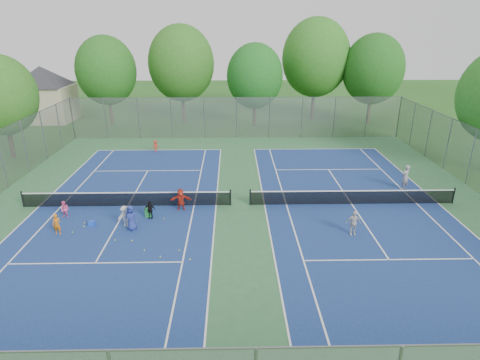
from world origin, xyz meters
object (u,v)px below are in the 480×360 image
(net_right, at_px, (352,198))
(ball_crate, at_px, (92,223))
(instructor, at_px, (405,177))
(ball_hopper, at_px, (148,212))
(net_left, at_px, (127,199))

(net_right, xyz_separation_m, ball_crate, (-15.39, -2.55, -0.32))
(net_right, distance_m, instructor, 4.88)
(net_right, distance_m, ball_hopper, 12.51)
(net_left, height_order, instructor, instructor)
(instructor, bearing_deg, ball_hopper, -17.36)
(ball_crate, bearing_deg, instructor, 14.07)
(ball_crate, height_order, instructor, instructor)
(instructor, bearing_deg, net_right, -1.33)
(ball_hopper, height_order, instructor, instructor)
(net_right, relative_size, instructor, 7.37)
(net_right, distance_m, ball_crate, 15.60)
(net_left, bearing_deg, instructor, 7.41)
(ball_crate, xyz_separation_m, ball_hopper, (2.98, 1.03, 0.18))
(net_left, distance_m, ball_crate, 2.92)
(instructor, bearing_deg, ball_crate, -16.44)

